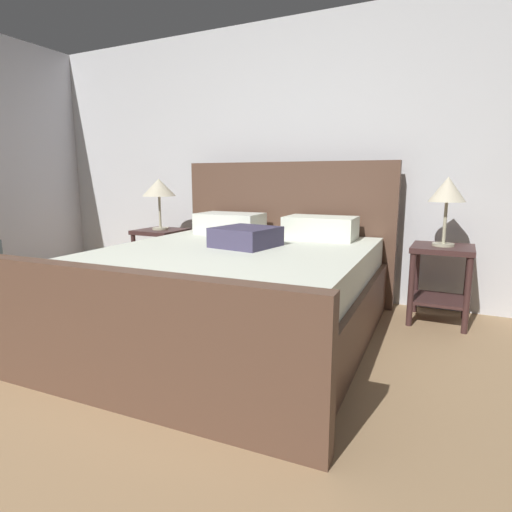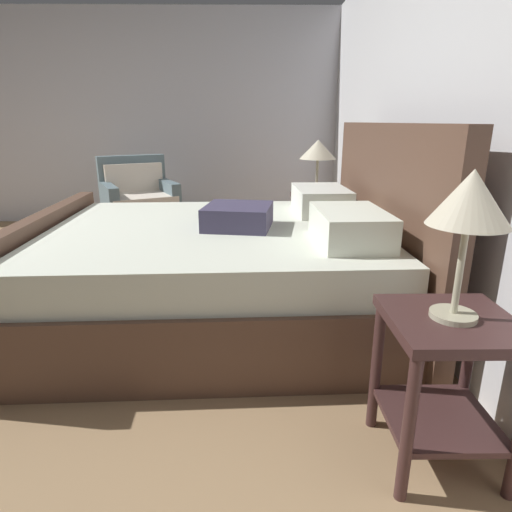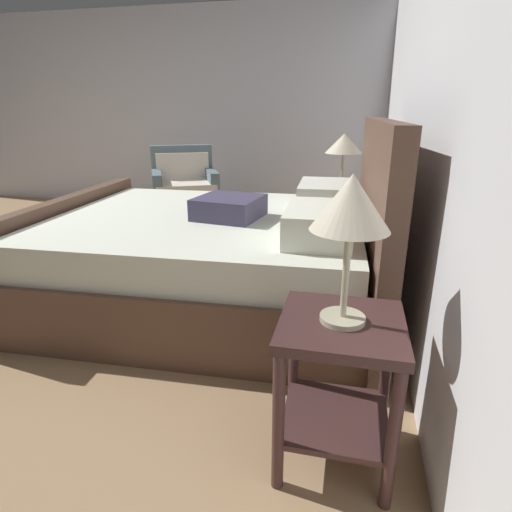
{
  "view_description": "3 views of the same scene",
  "coord_description": "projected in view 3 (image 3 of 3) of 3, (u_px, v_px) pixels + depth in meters",
  "views": [
    {
      "loc": [
        1.39,
        -0.63,
        1.1
      ],
      "look_at": [
        0.15,
        1.92,
        0.58
      ],
      "focal_mm": 29.59,
      "sensor_mm": 36.0,
      "label": 1
    },
    {
      "loc": [
        2.66,
        2.11,
        1.26
      ],
      "look_at": [
        0.42,
        2.14,
        0.56
      ],
      "focal_mm": 30.14,
      "sensor_mm": 36.0,
      "label": 2
    },
    {
      "loc": [
        2.66,
        2.82,
        1.31
      ],
      "look_at": [
        0.17,
        2.25,
        0.42
      ],
      "focal_mm": 29.62,
      "sensor_mm": 36.0,
      "label": 3
    }
  ],
  "objects": [
    {
      "name": "wall_back",
      "position": [
        432.0,
        117.0,
        2.37
      ],
      "size": [
        5.93,
        0.12,
        2.53
      ],
      "primitive_type": "cube",
      "color": "silver",
      "rests_on": "ground"
    },
    {
      "name": "wall_side_left",
      "position": [
        147.0,
        112.0,
        5.78
      ],
      "size": [
        0.12,
        6.46,
        2.53
      ],
      "primitive_type": "cube",
      "color": "silver",
      "rests_on": "ground"
    },
    {
      "name": "bed",
      "position": [
        218.0,
        254.0,
        2.95
      ],
      "size": [
        2.04,
        2.36,
        1.25
      ],
      "color": "brown",
      "rests_on": "ground"
    },
    {
      "name": "nightstand_right",
      "position": [
        339.0,
        369.0,
        1.56
      ],
      "size": [
        0.44,
        0.44,
        0.6
      ],
      "color": "#3F2624",
      "rests_on": "ground"
    },
    {
      "name": "table_lamp_right",
      "position": [
        351.0,
        208.0,
        1.36
      ],
      "size": [
        0.26,
        0.26,
        0.52
      ],
      "color": "#B7B293",
      "rests_on": "nightstand_right"
    },
    {
      "name": "nightstand_left",
      "position": [
        340.0,
        211.0,
        3.96
      ],
      "size": [
        0.44,
        0.44,
        0.6
      ],
      "color": "#3F2624",
      "rests_on": "ground"
    },
    {
      "name": "table_lamp_left",
      "position": [
        344.0,
        145.0,
        3.76
      ],
      "size": [
        0.33,
        0.33,
        0.5
      ],
      "color": "#B7B293",
      "rests_on": "nightstand_left"
    },
    {
      "name": "armchair",
      "position": [
        185.0,
        195.0,
        4.96
      ],
      "size": [
        0.97,
        0.97,
        0.9
      ],
      "color": "slate",
      "rests_on": "ground"
    }
  ]
}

